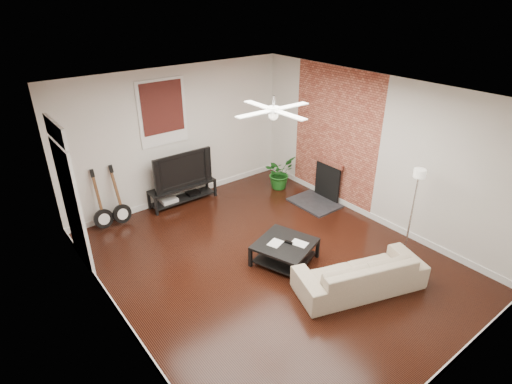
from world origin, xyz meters
The scene contains 14 objects.
room centered at (0.00, 0.00, 1.40)m, with size 5.01×6.01×2.81m.
brick_accent centered at (2.49, 1.00, 1.40)m, with size 0.02×2.20×2.80m, color brown.
fireplace centered at (2.20, 1.00, 0.46)m, with size 0.80×1.10×0.92m, color black.
window_back centered at (-0.30, 2.97, 1.95)m, with size 1.00×0.06×1.30m, color #35140E.
door_left centered at (-2.46, 1.90, 1.25)m, with size 0.08×1.00×2.50m, color white.
tv_stand centered at (-0.12, 2.78, 0.20)m, with size 1.44×0.39×0.40m, color black.
tv centered at (-0.12, 2.80, 0.78)m, with size 1.29×0.17×0.75m, color black.
coffee_table centered at (0.18, -0.14, 0.18)m, with size 0.88×0.88×0.37m, color black.
sofa centered at (0.63, -1.34, 0.29)m, with size 1.96×0.76×0.57m, color tan.
floor_lamp centered at (1.98, -1.24, 0.80)m, with size 0.26×0.26×1.60m, color silver, non-canonical shape.
potted_plant centered at (1.97, 2.07, 0.37)m, with size 0.67×0.58×0.74m, color #195819.
guitar_left centered at (-1.82, 2.75, 0.60)m, with size 0.37×0.26×1.19m, color black, non-canonical shape.
guitar_right centered at (-1.47, 2.72, 0.60)m, with size 0.37×0.26×1.19m, color black, non-canonical shape.
ceiling_fan centered at (0.00, 0.00, 2.60)m, with size 1.24×1.24×0.32m, color white, non-canonical shape.
Camera 1 is at (-3.67, -4.32, 4.16)m, focal length 28.87 mm.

